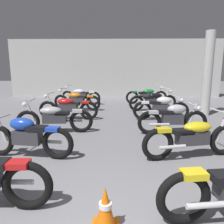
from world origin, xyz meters
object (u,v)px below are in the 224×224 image
Objects in this scene: motorcycle_left_row_1 at (27,136)px; motorcycle_right_row_4 at (153,100)px; motorcycle_left_row_3 at (68,107)px; motorcycle_left_row_4 at (76,100)px; motorcycle_left_row_2 at (54,117)px; traffic_cone at (105,210)px; motorcycle_right_row_2 at (173,118)px; motorcycle_right_row_3 at (161,108)px; motorcycle_right_row_5 at (147,95)px; support_pillar at (207,74)px; motorcycle_left_row_5 at (80,95)px; motorcycle_right_row_1 at (193,137)px.

motorcycle_right_row_4 is at bearing 56.63° from motorcycle_left_row_1.
motorcycle_left_row_4 is at bearing 90.58° from motorcycle_left_row_3.
motorcycle_left_row_2 is 4.16m from traffic_cone.
motorcycle_right_row_3 is (-0.00, 1.66, 0.00)m from motorcycle_right_row_2.
motorcycle_right_row_2 is (3.42, 1.72, 0.00)m from motorcycle_left_row_1.
motorcycle_left_row_1 is 3.45m from motorcycle_left_row_3.
motorcycle_right_row_5 reaches higher than traffic_cone.
motorcycle_left_row_2 is at bearing 113.61° from traffic_cone.
motorcycle_left_row_4 is at bearing 169.32° from support_pillar.
motorcycle_left_row_5 and motorcycle_right_row_4 have the same top height.
motorcycle_left_row_4 is (0.06, 5.26, -0.01)m from motorcycle_left_row_1.
motorcycle_right_row_5 is (3.33, 3.63, 0.00)m from motorcycle_left_row_3.
motorcycle_right_row_1 is 3.97× the size of traffic_cone.
motorcycle_right_row_4 is at bearing 76.72° from traffic_cone.
motorcycle_right_row_2 is at bearing -27.33° from motorcycle_left_row_3.
motorcycle_right_row_4 is (3.38, 3.47, 0.00)m from motorcycle_left_row_2.
motorcycle_left_row_5 is 9.14m from traffic_cone.
support_pillar is 6.90m from motorcycle_left_row_1.
motorcycle_right_row_5 is 9.29m from traffic_cone.
motorcycle_left_row_1 is at bearing -153.37° from motorcycle_right_row_2.
motorcycle_left_row_2 reaches higher than motorcycle_right_row_3.
motorcycle_left_row_1 is at bearing 130.06° from traffic_cone.
support_pillar is 2.39m from motorcycle_right_row_4.
motorcycle_right_row_2 is 5.36m from motorcycle_right_row_5.
motorcycle_left_row_4 is (-0.02, 1.81, 0.00)m from motorcycle_left_row_3.
motorcycle_right_row_2 is (0.00, 1.65, 0.01)m from motorcycle_right_row_1.
motorcycle_right_row_4 is at bearing 89.62° from motorcycle_right_row_2.
motorcycle_right_row_5 is at bearing 91.31° from motorcycle_right_row_4.
motorcycle_right_row_5 reaches higher than motorcycle_right_row_3.
motorcycle_left_row_5 is at bearing 101.20° from traffic_cone.
motorcycle_right_row_3 is 3.65× the size of traffic_cone.
motorcycle_right_row_1 is at bearing -57.10° from motorcycle_left_row_4.
motorcycle_right_row_1 is (3.36, -5.20, 0.00)m from motorcycle_left_row_4.
support_pillar reaches higher than motorcycle_right_row_2.
motorcycle_right_row_5 is (-1.90, 2.81, -1.15)m from support_pillar.
motorcycle_right_row_5 is (3.45, 0.17, 0.00)m from motorcycle_left_row_5.
motorcycle_left_row_2 is at bearing -88.78° from motorcycle_left_row_5.
motorcycle_left_row_2 and motorcycle_right_row_5 have the same top height.
motorcycle_left_row_4 reaches higher than traffic_cone.
support_pillar is at bearing -10.68° from motorcycle_left_row_4.
motorcycle_right_row_5 is (3.40, 7.08, -0.01)m from motorcycle_left_row_1.
motorcycle_left_row_4 is at bearing 122.90° from motorcycle_right_row_1.
support_pillar is 2.38m from motorcycle_right_row_3.
support_pillar is at bearing 53.52° from motorcycle_right_row_2.
motorcycle_left_row_1 is 1.00× the size of motorcycle_right_row_2.
motorcycle_left_row_4 is at bearing 89.39° from motorcycle_left_row_1.
motorcycle_right_row_5 reaches higher than motorcycle_left_row_1.
motorcycle_right_row_4 is at bearing -0.43° from motorcycle_left_row_4.
motorcycle_right_row_5 is at bearing 64.33° from motorcycle_left_row_1.
motorcycle_right_row_1 is at bearing -90.06° from motorcycle_right_row_3.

